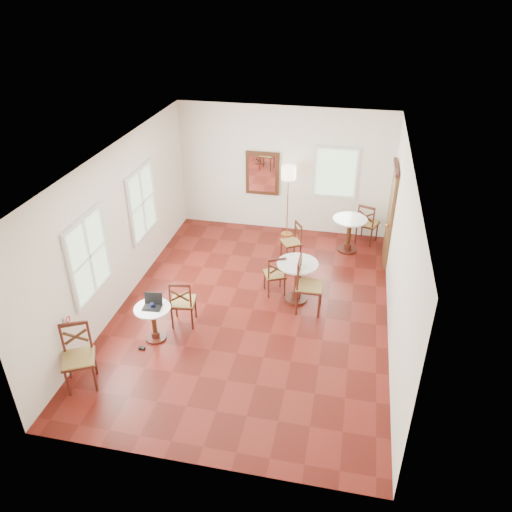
{
  "coord_description": "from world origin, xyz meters",
  "views": [
    {
      "loc": [
        1.63,
        -7.56,
        5.66
      ],
      "look_at": [
        0.0,
        0.3,
        1.0
      ],
      "focal_mm": 35.24,
      "sensor_mm": 36.0,
      "label": 1
    }
  ],
  "objects_px": {
    "chair_near_b": "(78,357)",
    "floor_lamp": "(289,177)",
    "laptop": "(153,304)",
    "navy_mug": "(152,306)",
    "cafe_table_near": "(154,320)",
    "cafe_table_back": "(349,231)",
    "chair_mid_b": "(308,285)",
    "water_glass": "(152,305)",
    "power_adapter": "(142,348)",
    "chair_mid_a": "(275,274)",
    "chair_back_a": "(367,223)",
    "chair_near_a": "(183,302)",
    "cafe_table_mid": "(297,277)",
    "chair_back_b": "(292,242)",
    "mouse": "(150,302)"
  },
  "relations": [
    {
      "from": "chair_back_b",
      "to": "water_glass",
      "type": "xyz_separation_m",
      "value": [
        -1.93,
        -3.2,
        0.28
      ]
    },
    {
      "from": "chair_back_b",
      "to": "power_adapter",
      "type": "relative_size",
      "value": 8.56
    },
    {
      "from": "chair_back_a",
      "to": "chair_near_b",
      "type": "bearing_deg",
      "value": 73.8
    },
    {
      "from": "floor_lamp",
      "to": "mouse",
      "type": "relative_size",
      "value": 17.35
    },
    {
      "from": "cafe_table_near",
      "to": "power_adapter",
      "type": "xyz_separation_m",
      "value": [
        -0.13,
        -0.32,
        -0.39
      ]
    },
    {
      "from": "chair_near_b",
      "to": "chair_back_b",
      "type": "distance_m",
      "value": 5.18
    },
    {
      "from": "chair_back_a",
      "to": "floor_lamp",
      "type": "xyz_separation_m",
      "value": [
        -1.87,
        -0.02,
        0.98
      ]
    },
    {
      "from": "chair_back_b",
      "to": "laptop",
      "type": "relative_size",
      "value": 2.58
    },
    {
      "from": "power_adapter",
      "to": "cafe_table_mid",
      "type": "bearing_deg",
      "value": 40.11
    },
    {
      "from": "cafe_table_back",
      "to": "power_adapter",
      "type": "distance_m",
      "value": 5.31
    },
    {
      "from": "chair_back_b",
      "to": "floor_lamp",
      "type": "distance_m",
      "value": 1.55
    },
    {
      "from": "cafe_table_back",
      "to": "chair_back_a",
      "type": "xyz_separation_m",
      "value": [
        0.4,
        0.5,
        -0.01
      ]
    },
    {
      "from": "chair_mid_b",
      "to": "water_glass",
      "type": "relative_size",
      "value": 11.57
    },
    {
      "from": "chair_mid_b",
      "to": "laptop",
      "type": "xyz_separation_m",
      "value": [
        -2.48,
        -1.35,
        0.17
      ]
    },
    {
      "from": "water_glass",
      "to": "chair_near_a",
      "type": "bearing_deg",
      "value": 53.71
    },
    {
      "from": "cafe_table_near",
      "to": "chair_mid_b",
      "type": "xyz_separation_m",
      "value": [
        2.48,
        1.39,
        0.14
      ]
    },
    {
      "from": "chair_mid_a",
      "to": "water_glass",
      "type": "xyz_separation_m",
      "value": [
        -1.8,
        -1.8,
        0.27
      ]
    },
    {
      "from": "chair_mid_b",
      "to": "navy_mug",
      "type": "height_order",
      "value": "chair_mid_b"
    },
    {
      "from": "chair_mid_b",
      "to": "chair_back_b",
      "type": "xyz_separation_m",
      "value": [
        -0.56,
        1.82,
        -0.12
      ]
    },
    {
      "from": "navy_mug",
      "to": "water_glass",
      "type": "height_order",
      "value": "water_glass"
    },
    {
      "from": "chair_mid_a",
      "to": "chair_back_b",
      "type": "bearing_deg",
      "value": -120.01
    },
    {
      "from": "chair_mid_b",
      "to": "mouse",
      "type": "relative_size",
      "value": 10.89
    },
    {
      "from": "chair_near_a",
      "to": "chair_mid_a",
      "type": "height_order",
      "value": "chair_near_a"
    },
    {
      "from": "chair_back_b",
      "to": "navy_mug",
      "type": "distance_m",
      "value": 3.76
    },
    {
      "from": "chair_near_b",
      "to": "floor_lamp",
      "type": "relative_size",
      "value": 0.6
    },
    {
      "from": "cafe_table_back",
      "to": "chair_back_a",
      "type": "relative_size",
      "value": 0.82
    },
    {
      "from": "chair_near_a",
      "to": "power_adapter",
      "type": "relative_size",
      "value": 9.56
    },
    {
      "from": "chair_mid_b",
      "to": "laptop",
      "type": "distance_m",
      "value": 2.83
    },
    {
      "from": "mouse",
      "to": "chair_mid_a",
      "type": "bearing_deg",
      "value": 41.6
    },
    {
      "from": "cafe_table_near",
      "to": "chair_mid_a",
      "type": "relative_size",
      "value": 0.76
    },
    {
      "from": "chair_mid_b",
      "to": "water_glass",
      "type": "distance_m",
      "value": 2.85
    },
    {
      "from": "chair_mid_b",
      "to": "cafe_table_near",
      "type": "bearing_deg",
      "value": 118.95
    },
    {
      "from": "chair_back_a",
      "to": "chair_back_b",
      "type": "relative_size",
      "value": 1.15
    },
    {
      "from": "water_glass",
      "to": "cafe_table_mid",
      "type": "bearing_deg",
      "value": 36.4
    },
    {
      "from": "chair_mid_a",
      "to": "water_glass",
      "type": "height_order",
      "value": "chair_mid_a"
    },
    {
      "from": "chair_near_b",
      "to": "water_glass",
      "type": "xyz_separation_m",
      "value": [
        0.69,
        1.26,
        0.18
      ]
    },
    {
      "from": "cafe_table_back",
      "to": "chair_near_b",
      "type": "relative_size",
      "value": 0.77
    },
    {
      "from": "cafe_table_near",
      "to": "chair_back_b",
      "type": "relative_size",
      "value": 0.77
    },
    {
      "from": "mouse",
      "to": "navy_mug",
      "type": "bearing_deg",
      "value": -53.44
    },
    {
      "from": "mouse",
      "to": "navy_mug",
      "type": "distance_m",
      "value": 0.17
    },
    {
      "from": "laptop",
      "to": "navy_mug",
      "type": "xyz_separation_m",
      "value": [
        0.01,
        -0.05,
        -0.01
      ]
    },
    {
      "from": "cafe_table_near",
      "to": "cafe_table_back",
      "type": "height_order",
      "value": "cafe_table_back"
    },
    {
      "from": "navy_mug",
      "to": "chair_near_b",
      "type": "bearing_deg",
      "value": -119.57
    },
    {
      "from": "cafe_table_mid",
      "to": "chair_back_b",
      "type": "bearing_deg",
      "value": 101.49
    },
    {
      "from": "chair_back_a",
      "to": "power_adapter",
      "type": "height_order",
      "value": "chair_back_a"
    },
    {
      "from": "laptop",
      "to": "water_glass",
      "type": "bearing_deg",
      "value": -107.17
    },
    {
      "from": "floor_lamp",
      "to": "power_adapter",
      "type": "height_order",
      "value": "floor_lamp"
    },
    {
      "from": "navy_mug",
      "to": "water_glass",
      "type": "relative_size",
      "value": 1.12
    },
    {
      "from": "cafe_table_back",
      "to": "chair_back_a",
      "type": "bearing_deg",
      "value": 51.5
    },
    {
      "from": "cafe_table_back",
      "to": "laptop",
      "type": "distance_m",
      "value": 4.93
    }
  ]
}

